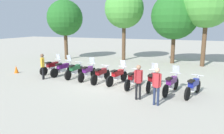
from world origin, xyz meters
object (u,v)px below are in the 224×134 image
Objects in this scene: motorcycle_7 at (152,80)px; tree_0 at (65,18)px; motorcycle_5 at (118,75)px; tree_1 at (124,9)px; person_1 at (157,83)px; motorcycle_4 at (101,74)px; motorcycle_6 at (133,79)px; motorcycle_8 at (171,83)px; tree_2 at (175,16)px; traffic_cone at (16,69)px; motorcycle_3 at (88,72)px; person_2 at (43,65)px; motorcycle_1 at (63,68)px; person_0 at (138,79)px; motorcycle_9 at (193,86)px; motorcycle_2 at (75,70)px; motorcycle_0 at (52,66)px; tree_3 at (207,3)px.

tree_0 is at bearing 56.94° from motorcycle_7.
motorcycle_5 is 9.91m from tree_1.
motorcycle_4 is at bearing -116.75° from person_1.
motorcycle_7 is at bearing -79.45° from motorcycle_6.
tree_0 is (-10.83, 9.72, 3.16)m from person_1.
motorcycle_8 is at bearing -91.37° from motorcycle_4.
tree_2 is 13.94m from traffic_cone.
motorcycle_4 is at bearing 95.22° from motorcycle_8.
tree_0 reaches higher than motorcycle_3.
motorcycle_1 is at bearing -138.36° from person_2.
person_0 is at bearing -43.17° from tree_0.
traffic_cone is (-7.98, 0.09, -0.24)m from motorcycle_5.
motorcycle_6 and motorcycle_9 have the same top height.
traffic_cone is at bearing 97.82° from motorcycle_2.
motorcycle_7 is at bearing -87.89° from motorcycle_4.
motorcycle_0 is 7.56m from tree_0.
motorcycle_2 is 0.37× the size of tree_0.
tree_0 reaches higher than motorcycle_5.
tree_0 is at bearing 44.15° from motorcycle_3.
motorcycle_9 is at bearing -78.67° from tree_2.
motorcycle_4 is at bearing -112.73° from tree_2.
person_1 is (6.01, -3.21, 0.50)m from motorcycle_2.
motorcycle_2 is 1.29× the size of person_0.
motorcycle_3 and motorcycle_5 have the same top height.
motorcycle_7 is 10.88m from tree_1.
person_0 is at bearing 153.50° from motorcycle_8.
motorcycle_0 is at bearing 41.07° from person_0.
motorcycle_9 is at bearing 154.87° from person_2.
person_1 is (-1.53, -1.93, 0.50)m from motorcycle_9.
motorcycle_3 reaches higher than traffic_cone.
motorcycle_2 is 1.09m from motorcycle_3.
person_2 reaches higher than motorcycle_5.
motorcycle_4 reaches higher than traffic_cone.
motorcycle_2 is 6.56m from motorcycle_8.
motorcycle_8 is at bearing 155.61° from person_2.
motorcycle_7 is 3.99× the size of traffic_cone.
person_2 is at bearing 51.99° from person_0.
person_0 is (6.15, -2.98, 0.48)m from motorcycle_1.
tree_1 reaches higher than motorcycle_3.
motorcycle_2 is 4.39m from motorcycle_6.
motorcycle_2 is at bearing 84.54° from motorcycle_4.
motorcycle_5 is 3.90× the size of traffic_cone.
motorcycle_9 is at bearing 150.08° from person_1.
motorcycle_1 is 7.87m from person_1.
motorcycle_1 is 2.18m from motorcycle_3.
motorcycle_4 is 0.37× the size of tree_0.
tree_3 is (5.01, 7.79, 4.75)m from motorcycle_5.
motorcycle_7 reaches higher than motorcycle_6.
tree_0 is at bearing 43.91° from motorcycle_1.
motorcycle_3 is 1.29× the size of person_0.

